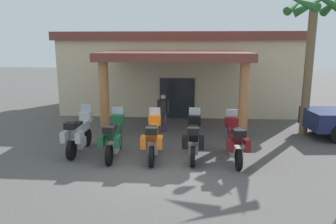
% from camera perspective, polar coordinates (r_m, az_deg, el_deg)
% --- Properties ---
extents(ground_plane, '(80.00, 80.00, 0.00)m').
position_cam_1_polar(ground_plane, '(10.55, -1.68, -9.50)').
color(ground_plane, '#514F4C').
extents(motel_building, '(13.38, 10.54, 4.44)m').
position_cam_1_polar(motel_building, '(19.50, 2.06, 7.31)').
color(motel_building, beige).
rests_on(motel_building, ground_plane).
extents(motorcycle_silver, '(0.71, 2.21, 1.61)m').
position_cam_1_polar(motorcycle_silver, '(12.04, -15.39, -3.70)').
color(motorcycle_silver, black).
rests_on(motorcycle_silver, ground_plane).
extents(motorcycle_green, '(0.73, 2.21, 1.61)m').
position_cam_1_polar(motorcycle_green, '(11.30, -9.53, -4.45)').
color(motorcycle_green, black).
rests_on(motorcycle_green, ground_plane).
extents(motorcycle_orange, '(0.73, 2.21, 1.61)m').
position_cam_1_polar(motorcycle_orange, '(11.04, -2.63, -4.69)').
color(motorcycle_orange, black).
rests_on(motorcycle_orange, ground_plane).
extents(motorcycle_black, '(0.70, 2.21, 1.61)m').
position_cam_1_polar(motorcycle_black, '(11.06, 4.53, -4.69)').
color(motorcycle_black, black).
rests_on(motorcycle_black, ground_plane).
extents(motorcycle_maroon, '(0.74, 2.21, 1.61)m').
position_cam_1_polar(motorcycle_maroon, '(10.97, 11.68, -5.04)').
color(motorcycle_maroon, black).
rests_on(motorcycle_maroon, ground_plane).
extents(pedestrian, '(0.52, 0.32, 1.69)m').
position_cam_1_polar(pedestrian, '(14.19, -0.85, 0.27)').
color(pedestrian, '#3F334C').
rests_on(pedestrian, ground_plane).
extents(palm_tree_near_portico, '(2.32, 2.43, 5.98)m').
position_cam_1_polar(palm_tree_near_portico, '(14.90, 23.87, 12.91)').
color(palm_tree_near_portico, brown).
rests_on(palm_tree_near_portico, ground_plane).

